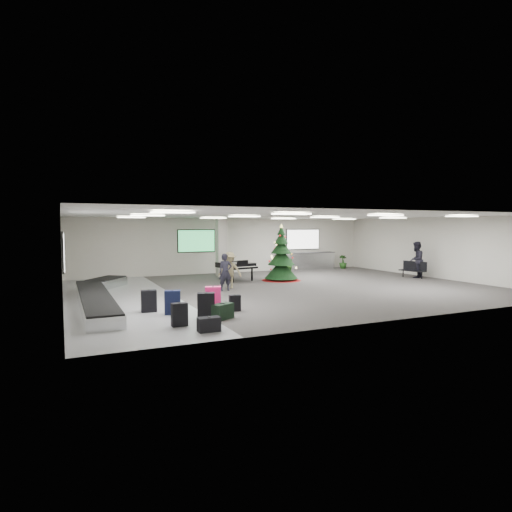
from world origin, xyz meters
name	(u,v)px	position (x,y,z in m)	size (l,w,h in m)	color
ground	(286,288)	(0.00, 0.00, 0.00)	(18.00, 18.00, 0.00)	#3A3735
room_envelope	(272,235)	(-0.38, 0.67, 2.33)	(18.02, 14.02, 3.21)	#BCB8AC
baggage_carousel	(98,296)	(-7.84, -0.08, 0.21)	(2.28, 9.71, 0.43)	silver
service_counter	(305,261)	(5.00, 6.65, 0.55)	(4.05, 0.65, 1.08)	silver
suitcase_0	(206,306)	(-5.19, -4.60, 0.39)	(0.57, 0.43, 0.81)	black
suitcase_1	(206,308)	(-5.12, -4.39, 0.30)	(0.42, 0.29, 0.61)	black
pink_suitcase	(213,299)	(-4.59, -3.48, 0.39)	(0.57, 0.43, 0.81)	#F72070
suitcase_3	(210,301)	(-4.62, -3.27, 0.28)	(0.43, 0.35, 0.58)	black
navy_suitcase	(173,302)	(-5.92, -3.50, 0.38)	(0.54, 0.40, 0.77)	black
suitcase_5	(179,315)	(-6.12, -5.14, 0.32)	(0.43, 0.24, 0.66)	black
green_duffel	(223,311)	(-4.73, -4.75, 0.23)	(0.76, 0.62, 0.47)	black
suitcase_7	(235,303)	(-3.97, -3.83, 0.26)	(0.38, 0.23, 0.54)	black
suitcase_8	(149,301)	(-6.52, -2.83, 0.35)	(0.50, 0.32, 0.73)	black
black_duffel	(209,324)	(-5.58, -6.04, 0.19)	(0.58, 0.32, 0.40)	black
christmas_tree	(281,261)	(1.07, 2.50, 0.97)	(2.00, 2.00, 2.85)	#690A09
grand_piano	(236,265)	(-1.00, 3.45, 0.75)	(1.72, 2.07, 1.06)	black
bench	(414,269)	(7.94, 0.48, 0.49)	(0.75, 1.45, 0.88)	black
traveler_a	(225,272)	(-2.70, 0.43, 0.79)	(0.57, 0.38, 1.57)	black
traveler_b	(230,270)	(-2.27, 1.03, 0.80)	(1.03, 0.59, 1.60)	#847751
traveler_bench	(416,260)	(8.10, 0.48, 0.96)	(0.93, 0.73, 1.92)	black
potted_plant_left	(290,265)	(3.49, 5.97, 0.38)	(0.42, 0.34, 0.77)	#133D14
potted_plant_right	(343,262)	(7.56, 6.20, 0.44)	(0.49, 0.49, 0.88)	#133D14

